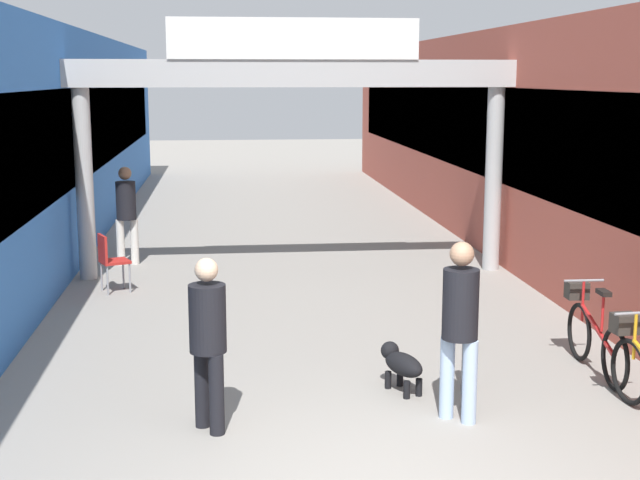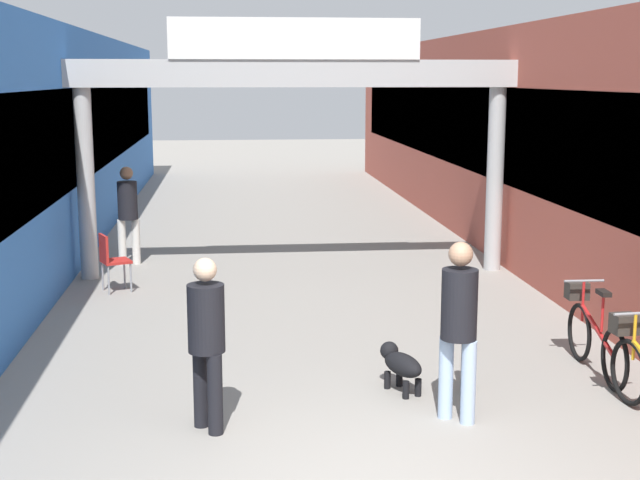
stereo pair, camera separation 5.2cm
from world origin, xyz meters
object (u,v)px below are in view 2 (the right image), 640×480
at_px(pedestrian_carrying_crate, 128,209).
at_px(bollard_post_metal, 466,344).
at_px(pedestrian_with_dog, 459,320).
at_px(cafe_chair_red_nearer, 111,257).
at_px(dog_on_leash, 400,364).
at_px(pedestrian_companion, 206,333).
at_px(bicycle_red_second, 593,333).

relative_size(pedestrian_carrying_crate, bollard_post_metal, 1.63).
bearing_deg(pedestrian_carrying_crate, pedestrian_with_dog, -63.06).
bearing_deg(cafe_chair_red_nearer, pedestrian_carrying_crate, 88.56).
xyz_separation_m(pedestrian_with_dog, pedestrian_carrying_crate, (-3.87, 7.61, -0.02)).
bearing_deg(dog_on_leash, pedestrian_companion, -156.58).
xyz_separation_m(pedestrian_with_dog, dog_on_leash, (-0.38, 0.86, -0.70)).
bearing_deg(cafe_chair_red_nearer, bicycle_red_second, -36.80).
height_order(pedestrian_with_dog, pedestrian_companion, pedestrian_with_dog).
xyz_separation_m(pedestrian_companion, pedestrian_carrying_crate, (-1.52, 7.60, 0.05)).
bearing_deg(pedestrian_companion, cafe_chair_red_nearer, 105.80).
xyz_separation_m(dog_on_leash, cafe_chair_red_nearer, (-3.54, 4.71, 0.25)).
relative_size(bollard_post_metal, cafe_chair_red_nearer, 1.18).
bearing_deg(pedestrian_carrying_crate, bicycle_red_second, -48.01).
bearing_deg(pedestrian_companion, pedestrian_with_dog, -0.18).
bearing_deg(bollard_post_metal, pedestrian_companion, -165.22).
distance_m(dog_on_leash, cafe_chair_red_nearer, 5.90).
bearing_deg(pedestrian_with_dog, pedestrian_carrying_crate, 116.94).
height_order(pedestrian_companion, pedestrian_carrying_crate, pedestrian_carrying_crate).
distance_m(pedestrian_with_dog, bollard_post_metal, 0.88).
bearing_deg(pedestrian_carrying_crate, dog_on_leash, -62.68).
relative_size(pedestrian_with_dog, pedestrian_companion, 1.06).
bearing_deg(dog_on_leash, cafe_chair_red_nearer, 126.91).
bearing_deg(pedestrian_carrying_crate, bollard_post_metal, -59.07).
height_order(pedestrian_with_dog, pedestrian_carrying_crate, pedestrian_with_dog).
height_order(pedestrian_with_dog, bollard_post_metal, pedestrian_with_dog).
height_order(pedestrian_with_dog, bicycle_red_second, pedestrian_with_dog).
distance_m(pedestrian_with_dog, dog_on_leash, 1.17).
bearing_deg(pedestrian_companion, bicycle_red_second, 16.51).
xyz_separation_m(pedestrian_with_dog, bicycle_red_second, (1.85, 1.25, -0.56)).
relative_size(pedestrian_with_dog, bollard_post_metal, 1.65).
bearing_deg(bicycle_red_second, cafe_chair_red_nearer, 143.20).
bearing_deg(pedestrian_with_dog, bollard_post_metal, 68.61).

